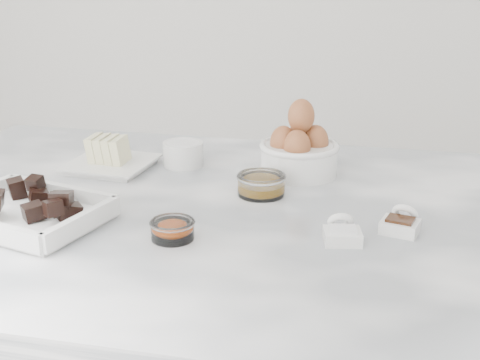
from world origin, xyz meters
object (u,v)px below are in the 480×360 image
butter_plate (109,157)px  honey_bowl (261,184)px  egg_bowl (299,150)px  vanilla_spoon (401,223)px  salt_spoon (342,232)px  chocolate_dish (25,207)px  sugar_ramekin (183,153)px  zest_bowl (173,229)px

butter_plate → honey_bowl: 0.31m
egg_bowl → vanilla_spoon: bearing=-51.0°
salt_spoon → egg_bowl: bearing=109.9°
chocolate_dish → egg_bowl: size_ratio=1.82×
sugar_ramekin → honey_bowl: 0.21m
egg_bowl → butter_plate: bearing=-172.4°
butter_plate → egg_bowl: size_ratio=1.09×
chocolate_dish → butter_plate: (0.02, 0.27, -0.00)m
butter_plate → egg_bowl: (0.35, 0.05, 0.02)m
chocolate_dish → butter_plate: bearing=85.9°
salt_spoon → sugar_ramekin: bearing=139.0°
sugar_ramekin → vanilla_spoon: size_ratio=1.04×
sugar_ramekin → chocolate_dish: bearing=-115.1°
chocolate_dish → vanilla_spoon: (0.55, 0.09, -0.01)m
vanilla_spoon → zest_bowl: bearing=-162.7°
chocolate_dish → zest_bowl: bearing=-2.0°
butter_plate → sugar_ramekin: (0.13, 0.05, 0.00)m
zest_bowl → salt_spoon: bearing=11.0°
butter_plate → vanilla_spoon: size_ratio=2.19×
butter_plate → honey_bowl: bearing=-13.9°
egg_bowl → zest_bowl: bearing=-112.6°
sugar_ramekin → zest_bowl: sugar_ramekin is taller
chocolate_dish → vanilla_spoon: 0.56m
chocolate_dish → vanilla_spoon: chocolate_dish is taller
chocolate_dish → salt_spoon: size_ratio=3.73×
chocolate_dish → sugar_ramekin: 0.35m
vanilla_spoon → salt_spoon: size_ratio=1.03×
chocolate_dish → sugar_ramekin: size_ratio=3.49×
sugar_ramekin → zest_bowl: size_ratio=1.16×
butter_plate → zest_bowl: butter_plate is taller
zest_bowl → vanilla_spoon: 0.33m
honey_bowl → vanilla_spoon: bearing=-24.5°
chocolate_dish → vanilla_spoon: bearing=9.3°
egg_bowl → salt_spoon: 0.30m
honey_bowl → zest_bowl: honey_bowl is taller
egg_bowl → sugar_ramekin: bearing=179.8°
sugar_ramekin → salt_spoon: sugar_ramekin is taller
vanilla_spoon → butter_plate: bearing=161.4°
butter_plate → egg_bowl: bearing=7.6°
zest_bowl → egg_bowl: bearing=67.4°
chocolate_dish → salt_spoon: bearing=4.6°
butter_plate → honey_bowl: butter_plate is taller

